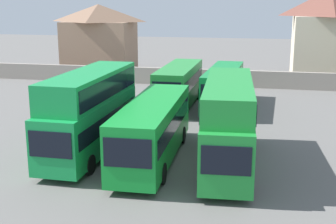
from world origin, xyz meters
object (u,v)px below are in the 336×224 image
bus_5 (223,86)px  house_terrace_left (99,38)px  bus_3 (228,119)px  bus_4 (179,84)px  house_terrace_centre (328,34)px  bus_1 (90,109)px  bus_2 (153,127)px

bus_5 → house_terrace_left: size_ratio=1.17×
bus_3 → house_terrace_left: bearing=-152.8°
bus_4 → house_terrace_centre: (14.06, 17.47, 3.21)m
bus_1 → bus_3: size_ratio=0.95×
house_terrace_left → house_terrace_centre: 27.62m
bus_1 → bus_2: bearing=86.1°
bus_4 → bus_2: bearing=4.7°
bus_5 → bus_4: bearing=-83.0°
bus_1 → house_terrace_centre: (16.87, 31.04, 2.43)m
bus_4 → bus_5: (3.78, 0.32, -0.08)m
bus_1 → bus_4: bearing=169.1°
bus_1 → bus_3: (8.16, -0.37, -0.10)m
bus_3 → bus_5: (-1.57, 14.27, -0.77)m
bus_2 → bus_3: bus_3 is taller
bus_3 → bus_5: bearing=-177.7°
bus_2 → bus_3: bearing=87.5°
bus_1 → house_terrace_centre: bearing=152.2°
bus_3 → house_terrace_centre: (8.71, 31.41, 2.52)m
bus_1 → house_terrace_centre: 35.41m
bus_2 → bus_4: bus_4 is taller
bus_1 → house_terrace_centre: size_ratio=1.01×
bus_2 → house_terrace_left: size_ratio=1.27×
house_terrace_centre → bus_4: bearing=-128.8°
bus_1 → house_terrace_left: 32.80m
bus_4 → bus_3: bearing=21.2°
bus_5 → bus_1: bearing=-23.3°
bus_2 → bus_4: bearing=-177.3°
bus_2 → house_terrace_left: bearing=-156.7°
bus_2 → bus_5: bearing=167.5°
bus_4 → bus_5: bearing=95.1°
bus_4 → house_terrace_left: 22.16m
bus_1 → bus_4: bus_1 is taller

